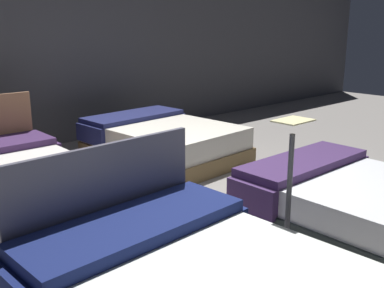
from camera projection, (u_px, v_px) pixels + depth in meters
name	position (u px, v px, depth m)	size (l,w,h in m)	color
ground_plane	(169.00, 211.00, 4.50)	(18.00, 18.00, 0.02)	gray
showroom_back_wall	(22.00, 29.00, 6.34)	(18.00, 0.06, 3.50)	#47474C
bed_1	(365.00, 203.00, 4.13)	(1.68, 2.10, 0.49)	black
bed_3	(163.00, 141.00, 6.16)	(1.62, 2.07, 0.56)	brown
price_sign	(288.00, 210.00, 3.38)	(0.28, 0.24, 1.14)	#3F3F44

